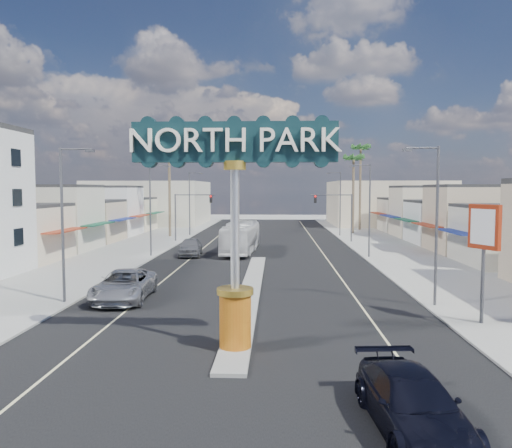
# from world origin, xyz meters

# --- Properties ---
(ground) EXTENTS (160.00, 160.00, 0.00)m
(ground) POSITION_xyz_m (0.00, 30.00, 0.00)
(ground) COLOR gray
(ground) RESTS_ON ground
(road) EXTENTS (20.00, 120.00, 0.01)m
(road) POSITION_xyz_m (0.00, 30.00, 0.01)
(road) COLOR black
(road) RESTS_ON ground
(median_island) EXTENTS (1.30, 30.00, 0.16)m
(median_island) POSITION_xyz_m (0.00, 14.00, 0.08)
(median_island) COLOR gray
(median_island) RESTS_ON ground
(sidewalk_left) EXTENTS (8.00, 120.00, 0.12)m
(sidewalk_left) POSITION_xyz_m (-14.00, 30.00, 0.06)
(sidewalk_left) COLOR gray
(sidewalk_left) RESTS_ON ground
(sidewalk_right) EXTENTS (8.00, 120.00, 0.12)m
(sidewalk_right) POSITION_xyz_m (14.00, 30.00, 0.06)
(sidewalk_right) COLOR gray
(sidewalk_right) RESTS_ON ground
(storefront_row_left) EXTENTS (12.00, 42.00, 6.00)m
(storefront_row_left) POSITION_xyz_m (-24.00, 43.00, 3.00)
(storefront_row_left) COLOR beige
(storefront_row_left) RESTS_ON ground
(storefront_row_right) EXTENTS (12.00, 42.00, 6.00)m
(storefront_row_right) POSITION_xyz_m (24.00, 43.00, 3.00)
(storefront_row_right) COLOR #B7B29E
(storefront_row_right) RESTS_ON ground
(backdrop_far_left) EXTENTS (20.00, 20.00, 8.00)m
(backdrop_far_left) POSITION_xyz_m (-22.00, 75.00, 4.00)
(backdrop_far_left) COLOR #B7B29E
(backdrop_far_left) RESTS_ON ground
(backdrop_far_right) EXTENTS (20.00, 20.00, 8.00)m
(backdrop_far_right) POSITION_xyz_m (22.00, 75.00, 4.00)
(backdrop_far_right) COLOR beige
(backdrop_far_right) RESTS_ON ground
(gateway_sign) EXTENTS (8.20, 1.50, 9.15)m
(gateway_sign) POSITION_xyz_m (0.00, 1.98, 5.93)
(gateway_sign) COLOR #C4520F
(gateway_sign) RESTS_ON median_island
(traffic_signal_left) EXTENTS (5.09, 0.45, 6.00)m
(traffic_signal_left) POSITION_xyz_m (-9.18, 43.99, 4.27)
(traffic_signal_left) COLOR #47474C
(traffic_signal_left) RESTS_ON ground
(traffic_signal_right) EXTENTS (5.09, 0.45, 6.00)m
(traffic_signal_right) POSITION_xyz_m (9.18, 43.99, 4.27)
(traffic_signal_right) COLOR #47474C
(traffic_signal_right) RESTS_ON ground
(streetlight_l_near) EXTENTS (2.03, 0.22, 9.00)m
(streetlight_l_near) POSITION_xyz_m (-10.43, 10.00, 5.07)
(streetlight_l_near) COLOR #47474C
(streetlight_l_near) RESTS_ON ground
(streetlight_l_mid) EXTENTS (2.03, 0.22, 9.00)m
(streetlight_l_mid) POSITION_xyz_m (-10.43, 30.00, 5.07)
(streetlight_l_mid) COLOR #47474C
(streetlight_l_mid) RESTS_ON ground
(streetlight_l_far) EXTENTS (2.03, 0.22, 9.00)m
(streetlight_l_far) POSITION_xyz_m (-10.43, 52.00, 5.07)
(streetlight_l_far) COLOR #47474C
(streetlight_l_far) RESTS_ON ground
(streetlight_r_near) EXTENTS (2.03, 0.22, 9.00)m
(streetlight_r_near) POSITION_xyz_m (10.43, 10.00, 5.07)
(streetlight_r_near) COLOR #47474C
(streetlight_r_near) RESTS_ON ground
(streetlight_r_mid) EXTENTS (2.03, 0.22, 9.00)m
(streetlight_r_mid) POSITION_xyz_m (10.43, 30.00, 5.07)
(streetlight_r_mid) COLOR #47474C
(streetlight_r_mid) RESTS_ON ground
(streetlight_r_far) EXTENTS (2.03, 0.22, 9.00)m
(streetlight_r_far) POSITION_xyz_m (10.43, 52.00, 5.07)
(streetlight_r_far) COLOR #47474C
(streetlight_r_far) RESTS_ON ground
(palm_left_far) EXTENTS (2.60, 2.60, 13.10)m
(palm_left_far) POSITION_xyz_m (-13.00, 50.00, 11.50)
(palm_left_far) COLOR brown
(palm_left_far) RESTS_ON ground
(palm_right_mid) EXTENTS (2.60, 2.60, 12.10)m
(palm_right_mid) POSITION_xyz_m (13.00, 56.00, 10.60)
(palm_right_mid) COLOR brown
(palm_right_mid) RESTS_ON ground
(palm_right_far) EXTENTS (2.60, 2.60, 14.10)m
(palm_right_far) POSITION_xyz_m (15.00, 62.00, 12.39)
(palm_right_far) COLOR brown
(palm_right_far) RESTS_ON ground
(suv_left) EXTENTS (3.23, 6.54, 1.78)m
(suv_left) POSITION_xyz_m (-7.40, 11.06, 0.89)
(suv_left) COLOR #AAAAAF
(suv_left) RESTS_ON ground
(suv_right) EXTENTS (2.71, 5.64, 1.58)m
(suv_right) POSITION_xyz_m (5.41, -4.60, 0.79)
(suv_right) COLOR black
(suv_right) RESTS_ON ground
(car_parked_left) EXTENTS (2.47, 5.39, 1.79)m
(car_parked_left) POSITION_xyz_m (-6.83, 30.77, 0.89)
(car_parked_left) COLOR slate
(car_parked_left) RESTS_ON ground
(city_bus) EXTENTS (3.43, 11.61, 3.19)m
(city_bus) POSITION_xyz_m (-2.00, 33.48, 1.60)
(city_bus) COLOR silver
(city_bus) RESTS_ON ground
(bank_pylon_sign) EXTENTS (0.96, 1.74, 5.79)m
(bank_pylon_sign) POSITION_xyz_m (11.70, 6.33, 4.50)
(bank_pylon_sign) COLOR #47474C
(bank_pylon_sign) RESTS_ON sidewalk_right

